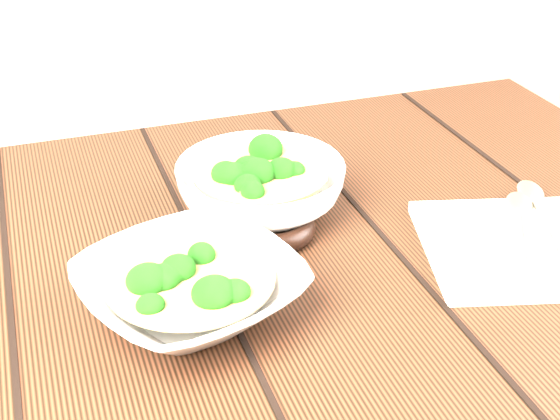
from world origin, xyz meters
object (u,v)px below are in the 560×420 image
soup_bowl_front (191,288)px  soup_bowl_back (261,186)px  trivet (274,227)px  table (235,362)px  napkin (532,246)px

soup_bowl_front → soup_bowl_back: 0.20m
soup_bowl_front → trivet: soup_bowl_front is taller
soup_bowl_back → table: bearing=-121.3°
soup_bowl_front → napkin: 0.37m
napkin → trivet: bearing=170.3°
trivet → soup_bowl_back: bearing=86.0°
soup_bowl_front → trivet: bearing=41.0°
soup_bowl_back → trivet: size_ratio=2.14×
table → soup_bowl_back: bearing=58.7°
table → napkin: (0.32, -0.07, 0.13)m
table → soup_bowl_back: size_ratio=5.99×
soup_bowl_back → napkin: 0.31m
table → trivet: size_ratio=12.80×
trivet → napkin: trivet is taller
trivet → napkin: size_ratio=0.41×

